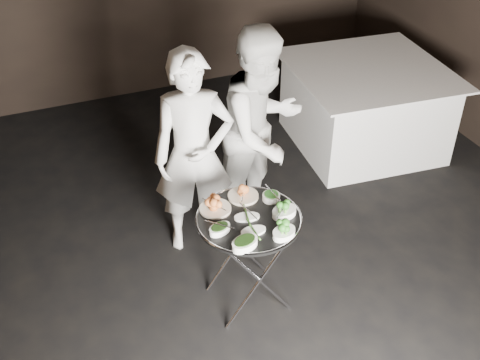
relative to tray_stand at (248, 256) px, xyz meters
name	(u,v)px	position (x,y,z in m)	size (l,w,h in m)	color
floor	(241,309)	(-0.07, -0.05, -0.43)	(6.00, 7.00, 0.05)	black
tray_stand	(248,256)	(0.00, 0.00, 0.00)	(0.50, 0.42, 0.73)	silver
serving_tray	(249,219)	(0.00, 0.00, 0.33)	(0.70, 0.70, 0.04)	black
potato_plate_a	(215,206)	(-0.17, 0.16, 0.37)	(0.22, 0.22, 0.08)	beige
potato_plate_b	(243,193)	(0.05, 0.22, 0.37)	(0.21, 0.21, 0.08)	beige
greens_bowl	(271,196)	(0.22, 0.12, 0.37)	(0.12, 0.12, 0.07)	white
asparagus_plate_a	(247,216)	(-0.01, 0.01, 0.35)	(0.18, 0.13, 0.03)	white
asparagus_plate_b	(253,230)	(-0.03, -0.14, 0.35)	(0.17, 0.09, 0.03)	white
spinach_bowl_a	(220,228)	(-0.22, -0.05, 0.36)	(0.17, 0.14, 0.06)	white
spinach_bowl_b	(245,242)	(-0.13, -0.24, 0.37)	(0.21, 0.17, 0.08)	white
broccoli_bowl_a	(284,211)	(0.23, -0.06, 0.37)	(0.20, 0.17, 0.07)	white
broccoli_bowl_b	(284,232)	(0.13, -0.24, 0.37)	(0.20, 0.17, 0.07)	white
serving_utensils	(247,205)	(0.02, 0.07, 0.39)	(0.59, 0.43, 0.01)	silver
waiter_left	(194,155)	(-0.12, 0.74, 0.40)	(0.59, 0.39, 1.62)	silver
waiter_right	(262,131)	(0.47, 0.83, 0.43)	(0.81, 0.63, 1.68)	silver
dining_table	(364,107)	(1.87, 1.52, 0.00)	(1.42, 1.42, 0.81)	white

